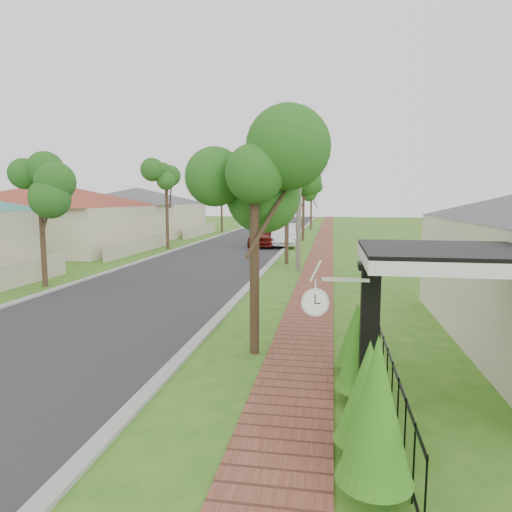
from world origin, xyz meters
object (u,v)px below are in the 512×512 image
Objects in this scene: parked_car_red at (265,235)px; near_tree at (254,180)px; parked_car_white at (284,235)px; porch_post at (369,346)px; station_clock at (317,301)px; utility_pole at (299,191)px.

near_tree is at bearing -81.50° from parked_car_red.
near_tree is (1.80, -23.58, 3.13)m from parked_car_white.
parked_car_red is (-5.55, 25.73, -0.30)m from porch_post.
parked_car_red is at bearing 100.21° from station_clock.
near_tree is (3.20, -23.21, 3.14)m from parked_car_red.
station_clock is (1.51, -2.92, -2.00)m from near_tree.
parked_car_white is 1.01× the size of near_tree.
near_tree is at bearing -90.47° from utility_pole.
station_clock reaches higher than parked_car_white.
porch_post is 4.46m from near_tree.
porch_post is 15.13m from utility_pole.
porch_post reaches higher than parked_car_red.
porch_post is at bearing -81.30° from utility_pole.
near_tree is 3.85m from station_clock.
near_tree reaches higher than parked_car_white.
station_clock is (-0.84, -0.40, 0.83)m from porch_post.
parked_car_white is at bearing 97.11° from station_clock.
station_clock is at bearing -62.73° from near_tree.
station_clock is at bearing -88.16° from parked_car_white.
utility_pole reaches higher than station_clock.
parked_car_red is 4.58× the size of station_clock.
utility_pole is at bearing -85.80° from parked_car_white.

